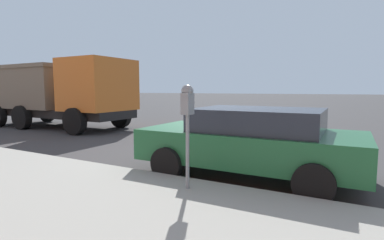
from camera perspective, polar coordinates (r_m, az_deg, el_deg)
The scene contains 4 objects.
ground_plane at distance 7.49m, azimuth 7.37°, elevation -7.62°, with size 220.00×220.00×0.00m, color #3D3A3A.
parking_meter at distance 4.69m, azimuth -0.86°, elevation 2.02°, with size 0.21×0.19×1.66m.
car_green at distance 6.06m, azimuth 11.22°, elevation -3.75°, with size 2.20×4.25×1.37m.
dump_truck at distance 15.06m, azimuth -24.39°, elevation 5.03°, with size 2.87×7.51×2.97m.
Camera 1 is at (-6.80, -2.62, 1.74)m, focal length 28.00 mm.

